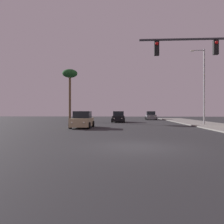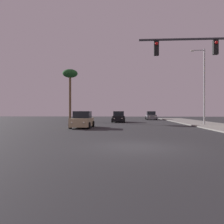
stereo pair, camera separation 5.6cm
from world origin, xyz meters
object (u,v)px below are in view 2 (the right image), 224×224
at_px(traffic_light_mast, 223,62).
at_px(palm_tree_mid, 70,76).
at_px(car_tan, 82,120).
at_px(street_lamp, 203,82).
at_px(car_black, 119,117).
at_px(car_grey, 151,116).

height_order(traffic_light_mast, palm_tree_mid, palm_tree_mid).
bearing_deg(car_tan, street_lamp, -161.47).
height_order(car_black, palm_tree_mid, palm_tree_mid).
xyz_separation_m(car_tan, car_black, (3.31, 11.87, 0.00)).
bearing_deg(car_black, car_grey, -122.86).
distance_m(traffic_light_mast, street_lamp, 13.03).
bearing_deg(street_lamp, car_grey, 103.58).
bearing_deg(car_grey, palm_tree_mid, 35.63).
height_order(car_tan, street_lamp, street_lamp).
xyz_separation_m(car_tan, traffic_light_mast, (10.43, -7.84, 3.97)).
xyz_separation_m(car_black, palm_tree_mid, (-7.75, 0.54, 6.50)).
relative_size(traffic_light_mast, street_lamp, 0.83).
bearing_deg(palm_tree_mid, street_lamp, -22.87).
bearing_deg(car_black, palm_tree_mid, -5.66).
bearing_deg(car_black, street_lamp, 143.93).
relative_size(street_lamp, palm_tree_mid, 1.08).
xyz_separation_m(car_tan, palm_tree_mid, (-4.44, 12.41, 6.50)).
xyz_separation_m(car_grey, traffic_light_mast, (0.96, -29.88, 3.97)).
distance_m(car_tan, car_grey, 23.98).
bearing_deg(traffic_light_mast, street_lamp, 75.74).
bearing_deg(car_tan, traffic_light_mast, 142.24).
bearing_deg(palm_tree_mid, traffic_light_mast, -53.71).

